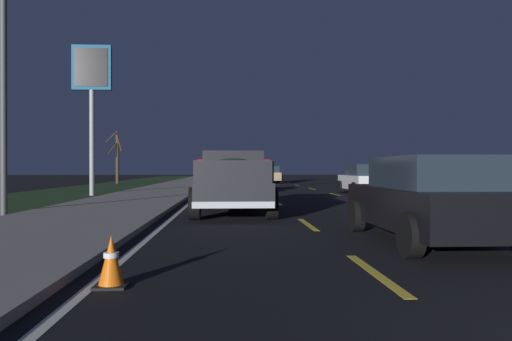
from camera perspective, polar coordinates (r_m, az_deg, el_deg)
The scene contains 13 objects.
ground at distance 29.19m, azimuth 3.97°, elevation -2.37°, with size 144.00×144.00×0.00m, color black.
sidewalk_shoulder at distance 29.23m, azimuth -10.69°, elevation -2.25°, with size 108.00×4.00×0.12m, color gray.
grass_verge at distance 30.30m, azimuth -20.11°, elevation -2.28°, with size 108.00×6.00×0.01m, color #1E3819.
lane_markings at distance 32.05m, azimuth -2.20°, elevation -2.13°, with size 108.00×7.04×0.01m.
pickup_truck at distance 14.17m, azimuth -2.76°, elevation -1.17°, with size 5.43×2.29×1.87m.
sedan_white at distance 24.70m, azimuth 12.99°, elevation -1.03°, with size 4.42×2.05×1.54m.
sedan_red at distance 26.10m, azimuth -2.64°, elevation -0.96°, with size 4.44×2.08×1.54m.
sedan_tan at distance 43.01m, azimuth 1.65°, elevation -0.49°, with size 4.44×2.09×1.54m.
sedan_black at distance 9.06m, azimuth 20.10°, elevation -3.22°, with size 4.41×2.03×1.54m.
gas_price_sign at distance 25.00m, azimuth -19.14°, elevation 10.01°, with size 0.27×1.90×7.39m.
street_light_near at distance 15.42m, azimuth -27.11°, elevation 13.98°, with size 0.36×1.97×8.34m.
bare_tree_far at distance 42.78m, azimuth -16.36°, elevation 1.52°, with size 1.19×1.53×4.61m.
traffic_cone_near at distance 5.65m, azimuth -17.01°, elevation -10.44°, with size 0.36×0.36×0.58m.
Camera 1 is at (-1.94, 3.58, 1.33)m, focal length 33.28 mm.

